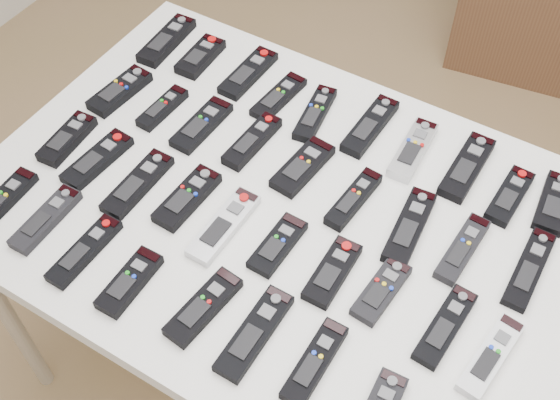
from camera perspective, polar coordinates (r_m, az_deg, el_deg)
The scene contains 38 objects.
ground at distance 2.10m, azimuth 3.01°, elevation -15.26°, with size 4.00×4.00×0.00m, color olive.
table at distance 1.50m, azimuth 0.00°, elevation -1.85°, with size 1.25×0.88×0.78m.
remote_0 at distance 1.83m, azimuth -9.19°, elevation 12.68°, with size 0.06×0.19×0.02m, color black.
remote_1 at distance 1.78m, azimuth -6.49°, elevation 11.51°, with size 0.06×0.14×0.02m, color black.
remote_2 at distance 1.72m, azimuth -2.59°, elevation 10.28°, with size 0.06×0.18×0.02m, color black.
remote_3 at distance 1.66m, azimuth -0.11°, elevation 8.37°, with size 0.05×0.16×0.02m, color black.
remote_4 at distance 1.62m, azimuth 2.86°, elevation 7.02°, with size 0.05×0.17×0.02m, color black.
remote_5 at distance 1.60m, azimuth 7.33°, elevation 5.99°, with size 0.05×0.19×0.02m, color black.
remote_6 at distance 1.57m, azimuth 10.74°, elevation 4.03°, with size 0.05×0.18×0.02m, color #B7B7BC.
remote_7 at distance 1.56m, azimuth 14.94°, elevation 2.61°, with size 0.06×0.19×0.02m, color black.
remote_8 at distance 1.53m, azimuth 18.16°, elevation 0.31°, with size 0.05×0.16×0.02m, color black.
remote_9 at distance 1.55m, azimuth 21.42°, elevation -0.23°, with size 0.06×0.16×0.02m, color black.
remote_10 at distance 1.71m, azimuth -12.89°, elevation 8.64°, with size 0.06×0.17×0.02m, color black.
remote_11 at distance 1.65m, azimuth -9.53°, elevation 7.39°, with size 0.04×0.14×0.02m, color black.
remote_12 at distance 1.60m, azimuth -6.38°, elevation 6.09°, with size 0.06×0.17×0.02m, color black.
remote_13 at distance 1.56m, azimuth -2.27°, elevation 4.82°, with size 0.05×0.17×0.02m, color black.
remote_14 at distance 1.51m, azimuth 1.85°, elevation 2.73°, with size 0.06×0.16×0.02m, color black.
remote_15 at distance 1.46m, azimuth 5.99°, elevation 0.08°, with size 0.04×0.17×0.02m, color black.
remote_16 at distance 1.43m, azimuth 10.47°, elevation -2.17°, with size 0.05×0.19×0.02m, color black.
remote_17 at distance 1.42m, azimuth 14.60°, elevation -3.86°, with size 0.04×0.17×0.02m, color black.
remote_18 at distance 1.43m, azimuth 19.58°, elevation -5.29°, with size 0.05×0.19×0.02m, color black.
remote_19 at distance 1.63m, azimuth -16.91°, elevation 4.78°, with size 0.05×0.15×0.02m, color black.
remote_20 at distance 1.57m, azimuth -14.62°, elevation 3.22°, with size 0.05×0.17×0.02m, color black.
remote_21 at distance 1.51m, azimuth -11.49°, elevation 1.31°, with size 0.05×0.19×0.02m, color black.
remote_22 at distance 1.46m, azimuth -7.55°, elevation 0.19°, with size 0.06×0.17×0.02m, color black.
remote_23 at distance 1.41m, azimuth -4.58°, elevation -2.08°, with size 0.05×0.19×0.02m, color #B7B7BC.
remote_24 at distance 1.38m, azimuth -0.19°, elevation -3.66°, with size 0.05×0.15×0.02m, color black.
remote_25 at distance 1.35m, azimuth 4.27°, elevation -5.84°, with size 0.05×0.15×0.02m, color black.
remote_26 at distance 1.34m, azimuth 8.23°, elevation -7.30°, with size 0.05×0.15×0.02m, color black.
remote_27 at distance 1.32m, azimuth 13.28°, elevation -9.95°, with size 0.05×0.18×0.02m, color black.
remote_28 at distance 1.32m, azimuth 16.74°, elevation -12.08°, with size 0.05×0.18×0.02m, color silver.
remote_29 at distance 1.56m, azimuth -21.64°, elevation -0.05°, with size 0.05×0.17×0.02m, color black.
remote_30 at distance 1.50m, azimuth -18.49°, elevation -1.47°, with size 0.05×0.17×0.02m, color black.
remote_31 at distance 1.43m, azimuth -15.59°, elevation -3.98°, with size 0.05×0.18×0.02m, color black.
remote_32 at distance 1.36m, azimuth -12.13°, elevation -6.51°, with size 0.05×0.15×0.02m, color black.
remote_33 at distance 1.31m, azimuth -6.24°, elevation -8.62°, with size 0.05×0.17×0.02m, color black.
remote_34 at distance 1.28m, azimuth -2.09°, elevation -10.74°, with size 0.05×0.19×0.02m, color black.
remote_35 at distance 1.26m, azimuth 2.83°, elevation -13.03°, with size 0.05×0.17×0.02m, color black.
Camera 1 is at (0.33, -0.76, 1.93)m, focal length 45.00 mm.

